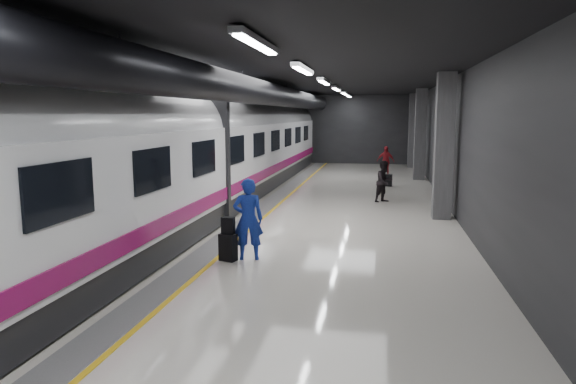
{
  "coord_description": "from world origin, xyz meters",
  "views": [
    {
      "loc": [
        2.64,
        -14.44,
        3.22
      ],
      "look_at": [
        0.34,
        -1.76,
        1.28
      ],
      "focal_mm": 32.0,
      "sensor_mm": 36.0,
      "label": 1
    }
  ],
  "objects": [
    {
      "name": "suitcase_far",
      "position": [
        2.99,
        9.16,
        0.27
      ],
      "size": [
        0.4,
        0.29,
        0.54
      ],
      "primitive_type": "cube",
      "rotation": [
        0.0,
        0.0,
        -0.15
      ],
      "color": "black",
      "rests_on": "ground"
    },
    {
      "name": "traveler_main",
      "position": [
        -0.23,
        -3.57,
        0.92
      ],
      "size": [
        0.76,
        0.59,
        1.84
      ],
      "primitive_type": "imported",
      "rotation": [
        0.0,
        0.0,
        3.38
      ],
      "color": "#1631A8",
      "rests_on": "ground"
    },
    {
      "name": "traveler_far_a",
      "position": [
        2.8,
        4.73,
        0.77
      ],
      "size": [
        0.95,
        0.95,
        1.55
      ],
      "primitive_type": "imported",
      "rotation": [
        0.0,
        0.0,
        0.78
      ],
      "color": "black",
      "rests_on": "ground"
    },
    {
      "name": "ground",
      "position": [
        0.0,
        0.0,
        0.0
      ],
      "size": [
        40.0,
        40.0,
        0.0
      ],
      "primitive_type": "plane",
      "color": "beige",
      "rests_on": "ground"
    },
    {
      "name": "platform_hall",
      "position": [
        -0.29,
        0.96,
        3.54
      ],
      "size": [
        10.02,
        40.02,
        4.51
      ],
      "color": "black",
      "rests_on": "ground"
    },
    {
      "name": "suitcase_main",
      "position": [
        -0.65,
        -3.76,
        0.3
      ],
      "size": [
        0.43,
        0.34,
        0.61
      ],
      "primitive_type": "cube",
      "rotation": [
        0.0,
        0.0,
        -0.33
      ],
      "color": "black",
      "rests_on": "ground"
    },
    {
      "name": "shoulder_bag",
      "position": [
        -0.65,
        -3.73,
        0.79
      ],
      "size": [
        0.3,
        0.19,
        0.38
      ],
      "primitive_type": "cube",
      "rotation": [
        0.0,
        0.0,
        -0.13
      ],
      "color": "black",
      "rests_on": "suitcase_main"
    },
    {
      "name": "traveler_far_b",
      "position": [
        2.9,
        13.14,
        0.79
      ],
      "size": [
        0.99,
        0.57,
        1.58
      ],
      "primitive_type": "imported",
      "rotation": [
        0.0,
        0.0,
        -0.21
      ],
      "color": "maroon",
      "rests_on": "ground"
    },
    {
      "name": "train",
      "position": [
        -3.25,
        -0.0,
        2.07
      ],
      "size": [
        3.05,
        38.0,
        4.05
      ],
      "color": "black",
      "rests_on": "ground"
    }
  ]
}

